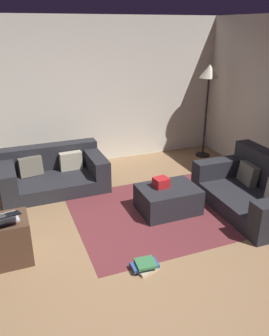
# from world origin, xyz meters

# --- Properties ---
(ground_plane) EXTENTS (6.40, 6.40, 0.00)m
(ground_plane) POSITION_xyz_m (0.00, 0.00, 0.00)
(ground_plane) COLOR #93704C
(rear_partition) EXTENTS (6.40, 0.12, 2.60)m
(rear_partition) POSITION_xyz_m (0.00, 3.14, 1.30)
(rear_partition) COLOR silver
(rear_partition) RESTS_ON ground_plane
(couch_left) EXTENTS (1.61, 0.99, 0.62)m
(couch_left) POSITION_xyz_m (-0.33, 2.24, 0.24)
(couch_left) COLOR #26262B
(couch_left) RESTS_ON ground_plane
(couch_right) EXTENTS (1.04, 1.65, 0.74)m
(couch_right) POSITION_xyz_m (2.26, 0.47, 0.27)
(couch_right) COLOR #26262B
(couch_right) RESTS_ON ground_plane
(ottoman) EXTENTS (0.81, 0.61, 0.36)m
(ottoman) POSITION_xyz_m (1.04, 0.85, 0.18)
(ottoman) COLOR #26262B
(ottoman) RESTS_ON ground_plane
(gift_box) EXTENTS (0.21, 0.20, 0.13)m
(gift_box) POSITION_xyz_m (0.95, 0.91, 0.43)
(gift_box) COLOR red
(gift_box) RESTS_ON ottoman
(tv_remote) EXTENTS (0.07, 0.17, 0.02)m
(tv_remote) POSITION_xyz_m (1.02, 0.96, 0.37)
(tv_remote) COLOR black
(tv_remote) RESTS_ON ottoman
(side_table) EXTENTS (0.52, 0.44, 0.51)m
(side_table) POSITION_xyz_m (-1.11, 0.52, 0.26)
(side_table) COLOR #4C3323
(side_table) RESTS_ON ground_plane
(laptop) EXTENTS (0.38, 0.43, 0.17)m
(laptop) POSITION_xyz_m (-1.10, 0.46, 0.57)
(laptop) COLOR silver
(laptop) RESTS_ON side_table
(book_stack) EXTENTS (0.29, 0.22, 0.10)m
(book_stack) POSITION_xyz_m (0.25, -0.20, 0.05)
(book_stack) COLOR beige
(book_stack) RESTS_ON ground_plane
(corner_lamp) EXTENTS (0.36, 0.36, 1.77)m
(corner_lamp) POSITION_xyz_m (2.70, 2.58, 1.51)
(corner_lamp) COLOR black
(corner_lamp) RESTS_ON ground_plane
(area_rug) EXTENTS (2.60, 2.00, 0.01)m
(area_rug) POSITION_xyz_m (1.04, 0.85, 0.00)
(area_rug) COLOR brown
(area_rug) RESTS_ON ground_plane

